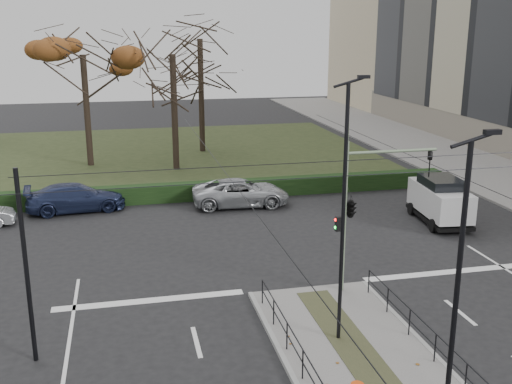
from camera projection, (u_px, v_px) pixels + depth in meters
ground at (357, 357)px, 18.35m from camera, size 140.00×140.00×0.00m
sidewalk_east at (476, 168)px, 42.86m from camera, size 8.00×90.00×0.14m
park at (132, 156)px, 47.17m from camera, size 38.00×26.00×0.10m
hedge at (137, 195)px, 34.44m from camera, size 38.00×1.00×1.00m
median_railing at (397, 375)px, 15.65m from camera, size 4.14×13.24×0.92m
catenary at (343, 235)px, 18.97m from camera, size 20.00×34.00×6.00m
traffic_light at (353, 205)px, 21.98m from camera, size 3.89×2.23×5.72m
streetlamp_median_near at (455, 316)px, 12.16m from camera, size 0.65×0.13×7.76m
streetlamp_median_far at (344, 212)px, 18.09m from camera, size 0.69×0.14×8.31m
parked_car_third at (76, 198)px, 32.86m from camera, size 5.47×2.67×1.53m
parked_car_fourth at (241, 193)px, 33.87m from camera, size 5.61×2.84×1.52m
white_van at (440, 199)px, 30.79m from camera, size 2.41×4.62×2.39m
rust_tree at (83, 55)px, 41.65m from camera, size 7.79×7.79×10.35m
bare_tree_center at (200, 47)px, 46.58m from camera, size 7.46×7.46×11.78m
bare_tree_near at (173, 63)px, 40.73m from camera, size 6.50×6.50×10.57m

